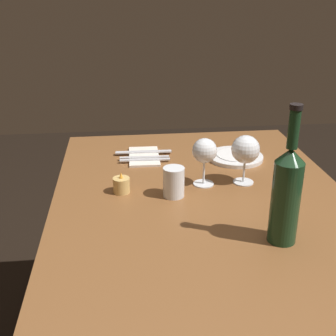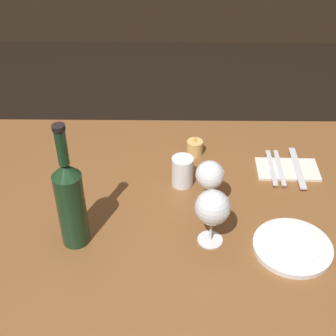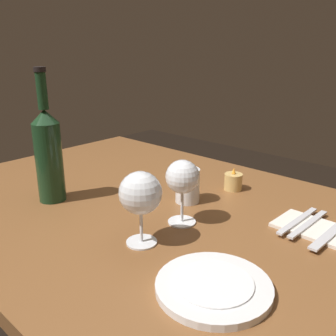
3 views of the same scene
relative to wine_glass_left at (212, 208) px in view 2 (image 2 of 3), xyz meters
name	(u,v)px [view 2 (image 2 of 3)]	position (x,y,z in m)	size (l,w,h in m)	color
dining_table	(163,225)	(-0.13, 0.15, -0.20)	(1.30, 0.90, 0.74)	brown
wine_glass_left	(212,208)	(0.00, 0.00, 0.00)	(0.09, 0.09, 0.16)	white
wine_glass_right	(210,176)	(0.00, 0.13, 0.00)	(0.08, 0.08, 0.15)	white
wine_bottle	(70,201)	(-0.35, 0.00, 0.02)	(0.07, 0.07, 0.35)	#19381E
water_tumbler	(182,173)	(-0.07, 0.24, -0.07)	(0.06, 0.06, 0.09)	white
votive_candle	(195,148)	(-0.03, 0.39, -0.09)	(0.05, 0.05, 0.07)	#DBB266
dinner_plate	(293,247)	(0.21, -0.03, -0.10)	(0.20, 0.20, 0.02)	white
folded_napkin	(287,169)	(0.26, 0.31, -0.11)	(0.19, 0.11, 0.01)	silver
fork_inner	(280,168)	(0.23, 0.31, -0.10)	(0.02, 0.18, 0.00)	silver
fork_outer	(271,167)	(0.21, 0.31, -0.10)	(0.02, 0.18, 0.00)	silver
table_knife	(297,168)	(0.29, 0.31, -0.10)	(0.03, 0.21, 0.00)	silver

